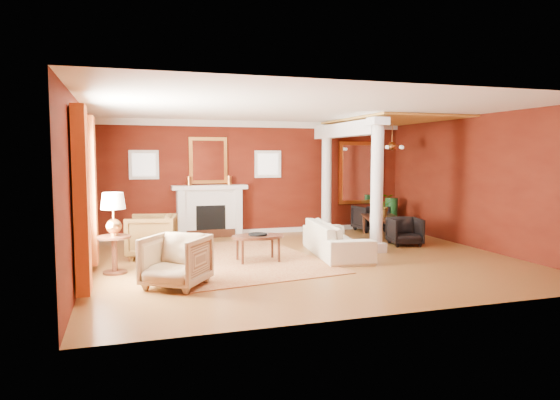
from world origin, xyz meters
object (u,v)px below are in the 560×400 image
object	(u,v)px
armchair_leopard	(152,234)
coffee_table	(258,238)
side_table	(114,220)
dining_table	(383,221)
armchair_stripe	(176,259)
sofa	(336,233)

from	to	relation	value
armchair_leopard	coffee_table	bearing A→B (deg)	73.28
armchair_leopard	coffee_table	distance (m)	2.16
coffee_table	side_table	distance (m)	2.63
armchair_leopard	dining_table	size ratio (longest dim) A/B	0.64
armchair_stripe	dining_table	distance (m)	6.19
sofa	dining_table	distance (m)	2.52
armchair_stripe	dining_table	xyz separation A→B (m)	(5.31, 3.18, -0.03)
sofa	armchair_leopard	bearing A→B (deg)	84.05
sofa	coffee_table	distance (m)	1.70
coffee_table	armchair_stripe	bearing A→B (deg)	-139.67
coffee_table	dining_table	distance (m)	4.04
side_table	dining_table	world-z (taller)	side_table
sofa	armchair_stripe	xyz separation A→B (m)	(-3.37, -1.57, -0.00)
armchair_stripe	coffee_table	world-z (taller)	armchair_stripe
armchair_leopard	armchair_stripe	xyz separation A→B (m)	(0.23, -2.44, -0.03)
armchair_stripe	coffee_table	bearing A→B (deg)	74.64
coffee_table	side_table	size ratio (longest dim) A/B	0.72
dining_table	coffee_table	bearing A→B (deg)	134.74
armchair_leopard	side_table	xyz separation A→B (m)	(-0.68, -1.21, 0.45)
side_table	dining_table	bearing A→B (deg)	17.46
sofa	dining_table	xyz separation A→B (m)	(1.94, 1.60, -0.04)
armchair_leopard	dining_table	bearing A→B (deg)	108.98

